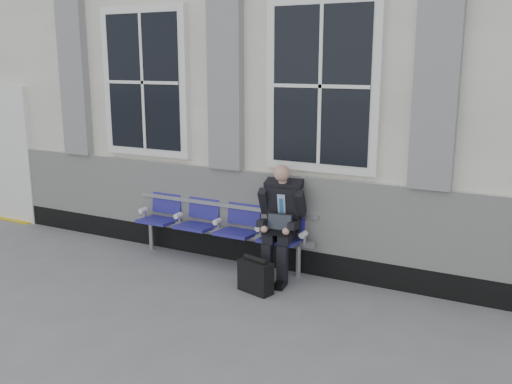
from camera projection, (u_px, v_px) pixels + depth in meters
The scene contains 5 objects.
ground at pixel (231, 315), 5.80m from camera, with size 70.00×70.00×0.00m, color slate.
station_building at pixel (349, 82), 8.30m from camera, with size 14.40×4.40×4.49m.
bench at pixel (220, 220), 7.24m from camera, with size 2.60×0.47×0.91m.
businessman at pixel (281, 217), 6.67m from camera, with size 0.57×0.76×1.36m.
briefcase at pixel (256, 276), 6.33m from camera, with size 0.44×0.27×0.42m.
Camera 1 is at (2.74, -4.62, 2.52)m, focal length 40.00 mm.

